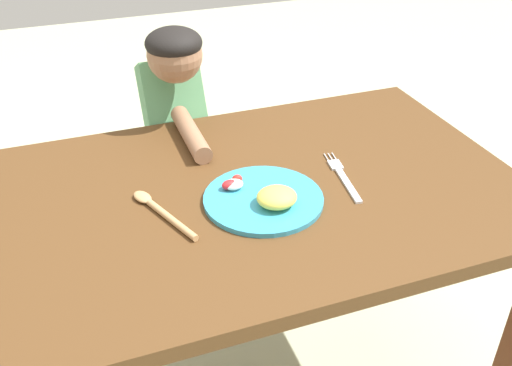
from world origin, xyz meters
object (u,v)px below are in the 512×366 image
(fork, at_px, (343,177))
(spoon, at_px, (160,210))
(person, at_px, (178,164))
(plate, at_px, (265,198))

(fork, xyz_separation_m, spoon, (-0.45, 0.01, 0.00))
(spoon, xyz_separation_m, person, (0.15, 0.51, -0.20))
(plate, distance_m, fork, 0.22)
(plate, height_order, spoon, plate)
(fork, bearing_deg, person, 38.07)
(spoon, relative_size, person, 0.22)
(plate, xyz_separation_m, spoon, (-0.23, 0.04, -0.01))
(fork, distance_m, spoon, 0.45)
(spoon, bearing_deg, fork, -112.50)
(plate, bearing_deg, person, 98.67)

